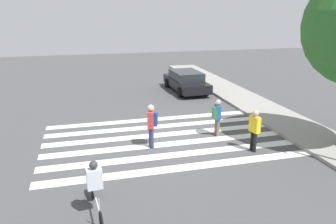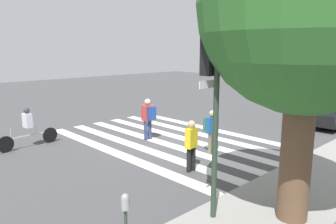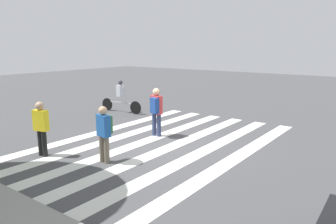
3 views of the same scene
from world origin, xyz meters
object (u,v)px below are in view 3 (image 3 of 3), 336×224
pedestrian_adult_tall_backpack (41,126)px  pedestrian_adult_blue_shirt (104,130)px  cyclist_near_curb (121,95)px  pedestrian_adult_yellow_jacket (156,109)px

pedestrian_adult_tall_backpack → pedestrian_adult_blue_shirt: bearing=-170.0°
cyclist_near_curb → pedestrian_adult_yellow_jacket: bearing=144.8°
pedestrian_adult_blue_shirt → cyclist_near_curb: pedestrian_adult_blue_shirt is taller
pedestrian_adult_blue_shirt → cyclist_near_curb: size_ratio=0.67×
pedestrian_adult_blue_shirt → pedestrian_adult_yellow_jacket: bearing=-68.6°
pedestrian_adult_blue_shirt → pedestrian_adult_yellow_jacket: (0.52, -2.97, 0.08)m
cyclist_near_curb → pedestrian_adult_blue_shirt: bearing=125.9°
pedestrian_adult_yellow_jacket → cyclist_near_curb: bearing=169.2°
pedestrian_adult_tall_backpack → cyclist_near_curb: size_ratio=0.68×
pedestrian_adult_tall_backpack → cyclist_near_curb: bearing=-77.4°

